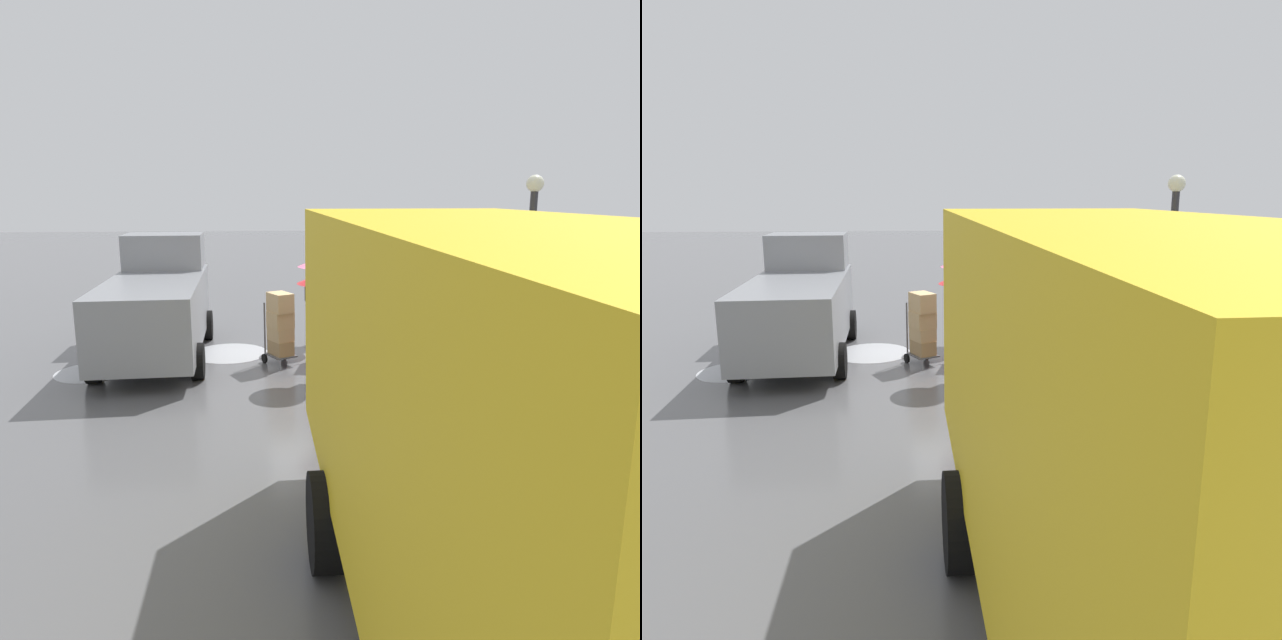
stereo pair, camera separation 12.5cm
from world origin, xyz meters
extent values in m
plane|color=#5B5B5E|center=(0.00, 0.00, 0.00)|extent=(90.00, 90.00, 0.00)
cylinder|color=silver|center=(4.84, 0.52, 0.00)|extent=(1.45, 1.45, 0.01)
cylinder|color=#999BA0|center=(4.35, -2.11, 0.00)|extent=(2.04, 2.04, 0.01)
cylinder|color=silver|center=(-0.86, 3.90, 0.00)|extent=(2.18, 2.18, 0.01)
cylinder|color=#ADAFB5|center=(2.13, -0.71, 0.00)|extent=(1.74, 1.74, 0.01)
cube|color=gray|center=(3.66, -0.45, 1.06)|extent=(2.16, 5.27, 1.40)
cube|color=gray|center=(3.74, -2.35, 2.18)|extent=(1.89, 1.47, 0.84)
cube|color=black|center=(3.77, -3.07, 1.38)|extent=(1.66, 0.12, 0.63)
cube|color=#232326|center=(3.77, -3.11, 0.32)|extent=(1.96, 0.24, 0.24)
cylinder|color=black|center=(4.71, -2.02, 0.36)|extent=(0.27, 0.73, 0.72)
cylinder|color=black|center=(2.75, -2.10, 0.36)|extent=(0.27, 0.73, 0.72)
cylinder|color=black|center=(4.58, 1.20, 0.36)|extent=(0.27, 0.73, 0.72)
cylinder|color=black|center=(2.62, 1.12, 0.36)|extent=(0.27, 0.73, 0.72)
cube|color=yellow|center=(-0.50, 8.21, 2.08)|extent=(2.52, 6.44, 2.60)
cylinder|color=black|center=(-1.68, 7.17, 0.48)|extent=(0.32, 0.97, 0.96)
cylinder|color=black|center=(0.72, 7.21, 0.48)|extent=(0.32, 0.97, 0.96)
cube|color=red|center=(-0.02, 0.28, 0.60)|extent=(0.68, 0.86, 0.56)
cube|color=red|center=(-0.02, 0.28, 0.14)|extent=(0.61, 0.77, 0.04)
cylinder|color=red|center=(-0.11, -0.13, 1.00)|extent=(0.57, 0.17, 0.04)
sphere|color=black|center=(-0.15, 0.62, 0.05)|extent=(0.10, 0.10, 0.10)
sphere|color=black|center=(0.25, 0.53, 0.05)|extent=(0.10, 0.10, 0.10)
sphere|color=black|center=(-0.29, 0.03, 0.05)|extent=(0.10, 0.10, 0.10)
sphere|color=black|center=(0.12, -0.07, 0.05)|extent=(0.10, 0.10, 0.10)
cylinder|color=black|center=(0.08, 0.36, 0.70)|extent=(0.13, 0.29, 0.69)
cube|color=#515156|center=(0.98, 0.30, 0.22)|extent=(0.70, 0.75, 0.03)
cylinder|color=#515156|center=(0.92, -0.07, 0.77)|extent=(0.04, 0.04, 1.10)
cylinder|color=#515156|center=(1.32, 0.13, 0.77)|extent=(0.04, 0.04, 1.10)
cylinder|color=black|center=(0.91, -0.07, 0.10)|extent=(0.13, 0.20, 0.20)
cylinder|color=black|center=(1.33, 0.14, 0.10)|extent=(0.13, 0.20, 0.20)
cube|color=#A37F51|center=(0.98, 0.30, 0.38)|extent=(0.57, 0.65, 0.30)
cube|color=tan|center=(0.98, 0.30, 0.67)|extent=(0.58, 0.62, 0.28)
cube|color=tan|center=(0.98, 0.30, 0.98)|extent=(0.60, 0.62, 0.34)
cube|color=tan|center=(0.98, 0.30, 1.35)|extent=(0.58, 0.66, 0.40)
cylinder|color=black|center=(0.24, 1.53, 0.41)|extent=(0.18, 0.18, 0.82)
cylinder|color=black|center=(0.17, 1.34, 0.41)|extent=(0.18, 0.18, 0.82)
cube|color=#473323|center=(0.20, 1.44, 1.24)|extent=(0.42, 0.51, 0.84)
sphere|color=tan|center=(0.20, 1.44, 1.78)|extent=(0.22, 0.22, 0.22)
cylinder|color=#473323|center=(0.29, 1.68, 1.19)|extent=(0.10, 0.10, 0.55)
cylinder|color=#473323|center=(0.16, 1.26, 1.46)|extent=(0.32, 0.20, 0.50)
cylinder|color=#333338|center=(0.17, 1.34, 1.62)|extent=(0.02, 0.02, 0.86)
cone|color=red|center=(0.17, 1.34, 2.00)|extent=(1.04, 1.04, 0.22)
sphere|color=#333338|center=(0.17, 1.34, 2.13)|extent=(0.04, 0.04, 0.04)
cylinder|color=black|center=(0.09, -1.43, 0.41)|extent=(0.18, 0.18, 0.82)
cylinder|color=black|center=(0.02, -1.25, 0.41)|extent=(0.18, 0.18, 0.82)
cube|color=slate|center=(0.05, -1.34, 1.24)|extent=(0.41, 0.51, 0.84)
sphere|color=beige|center=(0.05, -1.34, 1.78)|extent=(0.22, 0.22, 0.22)
cylinder|color=slate|center=(0.14, -1.59, 1.19)|extent=(0.10, 0.10, 0.55)
cylinder|color=slate|center=(-0.03, -1.18, 1.46)|extent=(0.32, 0.20, 0.50)
cylinder|color=#333338|center=(0.02, -1.25, 1.62)|extent=(0.02, 0.02, 0.86)
cone|color=#E0668E|center=(0.02, -1.25, 2.00)|extent=(1.04, 1.04, 0.22)
sphere|color=#333338|center=(0.02, -1.25, 2.13)|extent=(0.04, 0.04, 0.04)
cube|color=black|center=(0.24, -1.27, 1.28)|extent=(0.25, 0.34, 0.44)
cylinder|color=black|center=(-1.36, 1.25, 0.41)|extent=(0.18, 0.18, 0.82)
cylinder|color=black|center=(-1.29, 1.06, 0.41)|extent=(0.18, 0.18, 0.82)
cube|color=slate|center=(-1.33, 1.15, 1.24)|extent=(0.42, 0.51, 0.84)
sphere|color=brown|center=(-1.33, 1.15, 1.78)|extent=(0.22, 0.22, 0.22)
cylinder|color=slate|center=(-1.42, 1.40, 1.19)|extent=(0.10, 0.10, 0.55)
cylinder|color=slate|center=(-1.25, 0.99, 1.46)|extent=(0.32, 0.20, 0.50)
cylinder|color=#333338|center=(-1.29, 1.06, 1.62)|extent=(0.02, 0.02, 0.86)
cone|color=white|center=(-1.29, 1.06, 2.00)|extent=(1.04, 1.04, 0.22)
sphere|color=#333338|center=(-1.29, 1.06, 2.13)|extent=(0.04, 0.04, 0.04)
cylinder|color=black|center=(-1.41, 0.11, 0.41)|extent=(0.18, 0.18, 0.82)
cylinder|color=black|center=(-1.23, 0.03, 0.41)|extent=(0.18, 0.18, 0.82)
cube|color=#473323|center=(-1.32, 0.07, 1.24)|extent=(0.51, 0.42, 0.84)
sphere|color=tan|center=(-1.32, 0.07, 1.78)|extent=(0.22, 0.22, 0.22)
cylinder|color=#473323|center=(-1.56, 0.17, 1.19)|extent=(0.10, 0.10, 0.55)
cylinder|color=#473323|center=(-1.15, 0.02, 1.46)|extent=(0.21, 0.32, 0.50)
cylinder|color=#333338|center=(-1.23, 0.03, 1.62)|extent=(0.02, 0.02, 0.86)
cone|color=yellow|center=(-1.23, 0.03, 2.00)|extent=(1.04, 1.04, 0.22)
sphere|color=#333338|center=(-1.23, 0.03, 2.13)|extent=(0.04, 0.04, 0.04)
cube|color=black|center=(-1.40, -0.12, 1.28)|extent=(0.34, 0.26, 0.44)
cylinder|color=#2D2D33|center=(-3.12, 2.89, 1.80)|extent=(0.12, 0.12, 3.60)
sphere|color=#EAEACC|center=(-3.12, 2.89, 3.72)|extent=(0.28, 0.28, 0.28)
camera|label=1|loc=(1.23, 12.26, 3.57)|focal=32.80mm
camera|label=2|loc=(1.10, 12.27, 3.57)|focal=32.80mm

